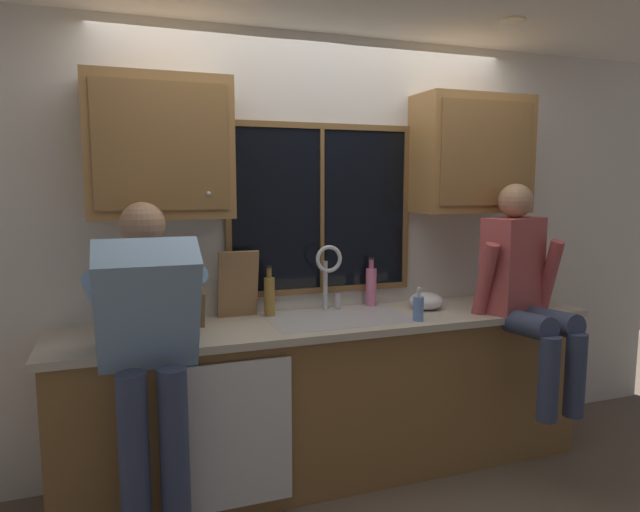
% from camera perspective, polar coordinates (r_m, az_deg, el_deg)
% --- Properties ---
extents(back_wall, '(5.39, 0.12, 2.55)m').
position_cam_1_polar(back_wall, '(3.47, -0.69, 0.66)').
color(back_wall, silver).
rests_on(back_wall, floor).
extents(ceiling_downlight_right, '(0.14, 0.14, 0.01)m').
position_cam_1_polar(ceiling_downlight_right, '(3.40, 18.94, 21.71)').
color(ceiling_downlight_right, '#FFEAB2').
extents(window_glass, '(1.10, 0.02, 0.95)m').
position_cam_1_polar(window_glass, '(3.39, 0.13, 4.75)').
color(window_glass, black).
extents(window_frame_top, '(1.17, 0.02, 0.04)m').
position_cam_1_polar(window_frame_top, '(3.40, 0.19, 13.08)').
color(window_frame_top, brown).
extents(window_frame_bottom, '(1.17, 0.02, 0.04)m').
position_cam_1_polar(window_frame_bottom, '(3.44, 0.18, -3.48)').
color(window_frame_bottom, brown).
extents(window_frame_left, '(0.03, 0.02, 0.95)m').
position_cam_1_polar(window_frame_left, '(3.23, -9.34, 4.53)').
color(window_frame_left, brown).
extents(window_frame_right, '(0.03, 0.02, 0.95)m').
position_cam_1_polar(window_frame_right, '(3.62, 8.70, 4.83)').
color(window_frame_right, brown).
extents(window_mullion_center, '(0.02, 0.02, 0.95)m').
position_cam_1_polar(window_mullion_center, '(3.38, 0.20, 4.75)').
color(window_mullion_center, brown).
extents(lower_cabinet_run, '(2.99, 0.58, 0.88)m').
position_cam_1_polar(lower_cabinet_run, '(3.35, 1.35, -14.34)').
color(lower_cabinet_run, olive).
rests_on(lower_cabinet_run, floor).
extents(countertop, '(3.05, 0.62, 0.04)m').
position_cam_1_polar(countertop, '(3.19, 1.51, -6.77)').
color(countertop, beige).
rests_on(countertop, lower_cabinet_run).
extents(dishwasher_front, '(0.60, 0.02, 0.74)m').
position_cam_1_polar(dishwasher_front, '(2.90, -8.92, -17.66)').
color(dishwasher_front, white).
extents(upper_cabinet_left, '(0.72, 0.36, 0.72)m').
position_cam_1_polar(upper_cabinet_left, '(3.04, -16.00, 10.49)').
color(upper_cabinet_left, '#9E703D').
extents(upper_cabinet_right, '(0.72, 0.36, 0.72)m').
position_cam_1_polar(upper_cabinet_right, '(3.68, 15.14, 9.92)').
color(upper_cabinet_right, '#9E703D').
extents(sink, '(0.80, 0.46, 0.21)m').
position_cam_1_polar(sink, '(3.23, 1.91, -8.03)').
color(sink, '#B7B7BC').
rests_on(sink, lower_cabinet_run).
extents(faucet, '(0.18, 0.09, 0.40)m').
position_cam_1_polar(faucet, '(3.32, 0.91, -1.39)').
color(faucet, silver).
rests_on(faucet, countertop).
extents(person_standing, '(0.53, 0.67, 1.60)m').
position_cam_1_polar(person_standing, '(2.66, -17.00, -8.38)').
color(person_standing, '#384260').
rests_on(person_standing, floor).
extents(person_sitting_on_counter, '(0.54, 0.66, 1.26)m').
position_cam_1_polar(person_sitting_on_counter, '(3.47, 19.97, -2.62)').
color(person_sitting_on_counter, '#384260').
rests_on(person_sitting_on_counter, countertop).
extents(knife_block, '(0.12, 0.18, 0.32)m').
position_cam_1_polar(knife_block, '(3.06, -12.90, -5.10)').
color(knife_block, brown).
rests_on(knife_block, countertop).
extents(cutting_board, '(0.23, 0.10, 0.39)m').
position_cam_1_polar(cutting_board, '(3.21, -8.32, -2.87)').
color(cutting_board, '#997047').
rests_on(cutting_board, countertop).
extents(mixing_bowl, '(0.21, 0.21, 0.11)m').
position_cam_1_polar(mixing_bowl, '(3.49, 10.73, -4.52)').
color(mixing_bowl, silver).
rests_on(mixing_bowl, countertop).
extents(soap_dispenser, '(0.06, 0.07, 0.19)m').
position_cam_1_polar(soap_dispenser, '(3.17, 9.97, -5.23)').
color(soap_dispenser, '#668CCC').
rests_on(soap_dispenser, countertop).
extents(bottle_green_glass, '(0.07, 0.07, 0.31)m').
position_cam_1_polar(bottle_green_glass, '(3.51, 5.22, -3.05)').
color(bottle_green_glass, pink).
rests_on(bottle_green_glass, countertop).
extents(bottle_tall_clear, '(0.06, 0.06, 0.29)m').
position_cam_1_polar(bottle_tall_clear, '(3.24, -5.17, -4.02)').
color(bottle_tall_clear, olive).
rests_on(bottle_tall_clear, countertop).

